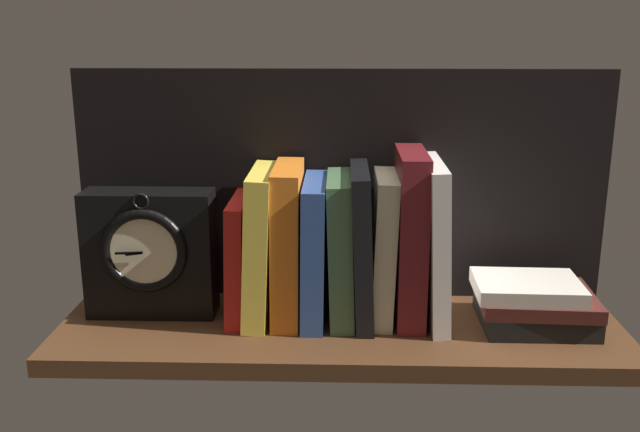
{
  "coord_description": "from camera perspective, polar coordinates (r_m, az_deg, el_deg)",
  "views": [
    {
      "loc": [
        0.33,
        -94.54,
        42.05
      ],
      "look_at": [
        -2.68,
        3.04,
        15.28
      ],
      "focal_mm": 39.9,
      "sensor_mm": 36.0,
      "label": 1
    }
  ],
  "objects": [
    {
      "name": "back_panel",
      "position": [
        1.09,
        1.55,
        2.45
      ],
      "size": [
        80.71,
        1.2,
        35.38
      ],
      "primitive_type": "cube",
      "color": "black",
      "rests_on": "ground_plane"
    },
    {
      "name": "ground_plane",
      "position": [
        1.04,
        1.44,
        -9.28
      ],
      "size": [
        80.71,
        25.25,
        2.5
      ],
      "primitive_type": "cube",
      "color": "#4C2D19"
    },
    {
      "name": "book_orange_pandolfini",
      "position": [
        1.03,
        -2.79,
        -2.16
      ],
      "size": [
        4.13,
        14.59,
        22.46
      ],
      "primitive_type": "cube",
      "rotation": [
        0.0,
        0.01,
        0.0
      ],
      "color": "orange",
      "rests_on": "ground_plane"
    },
    {
      "name": "book_stack_side",
      "position": [
        1.06,
        16.54,
        -6.66
      ],
      "size": [
        17.38,
        14.26,
        7.02
      ],
      "color": "black",
      "rests_on": "ground_plane"
    },
    {
      "name": "book_green_romantic",
      "position": [
        1.03,
        1.36,
        -2.6
      ],
      "size": [
        4.07,
        14.46,
        21.05
      ],
      "primitive_type": "cube",
      "rotation": [
        0.0,
        -0.03,
        0.0
      ],
      "color": "#476B44",
      "rests_on": "ground_plane"
    },
    {
      "name": "book_yellow_seinlanguage",
      "position": [
        1.03,
        -4.97,
        -2.3
      ],
      "size": [
        4.39,
        15.36,
        21.97
      ],
      "primitive_type": "cube",
      "rotation": [
        0.0,
        0.05,
        0.0
      ],
      "color": "gold",
      "rests_on": "ground_plane"
    },
    {
      "name": "book_black_skeptic",
      "position": [
        1.02,
        3.19,
        -2.29
      ],
      "size": [
        3.44,
        16.0,
        22.25
      ],
      "primitive_type": "cube",
      "rotation": [
        0.0,
        -0.04,
        0.0
      ],
      "color": "black",
      "rests_on": "ground_plane"
    },
    {
      "name": "book_cream_twain",
      "position": [
        1.03,
        4.9,
        -2.54
      ],
      "size": [
        3.61,
        13.01,
        21.34
      ],
      "primitive_type": "cube",
      "rotation": [
        0.0,
        0.03,
        0.0
      ],
      "color": "beige",
      "rests_on": "ground_plane"
    },
    {
      "name": "book_white_catcher",
      "position": [
        1.03,
        8.98,
        -2.04
      ],
      "size": [
        3.53,
        16.76,
        23.29
      ],
      "primitive_type": "cube",
      "rotation": [
        0.0,
        -0.05,
        0.0
      ],
      "color": "silver",
      "rests_on": "ground_plane"
    },
    {
      "name": "book_blue_modern",
      "position": [
        1.03,
        -0.65,
        -2.73
      ],
      "size": [
        3.44,
        15.75,
        20.42
      ],
      "primitive_type": "cube",
      "rotation": [
        0.0,
        0.01,
        0.0
      ],
      "color": "#2D4C8E",
      "rests_on": "ground_plane"
    },
    {
      "name": "book_maroon_dawkins",
      "position": [
        1.02,
        7.04,
        -1.65
      ],
      "size": [
        4.04,
        14.45,
        24.65
      ],
      "primitive_type": "cube",
      "rotation": [
        0.0,
        0.0,
        0.0
      ],
      "color": "maroon",
      "rests_on": "ground_plane"
    },
    {
      "name": "book_red_requiem",
      "position": [
        1.04,
        -6.67,
        -3.36
      ],
      "size": [
        2.91,
        13.76,
        17.76
      ],
      "primitive_type": "cube",
      "rotation": [
        0.0,
        0.03,
        0.0
      ],
      "color": "red",
      "rests_on": "ground_plane"
    },
    {
      "name": "framed_clock",
      "position": [
        1.06,
        -13.66,
        -2.91
      ],
      "size": [
        18.68,
        7.36,
        19.19
      ],
      "color": "black",
      "rests_on": "ground_plane"
    }
  ]
}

